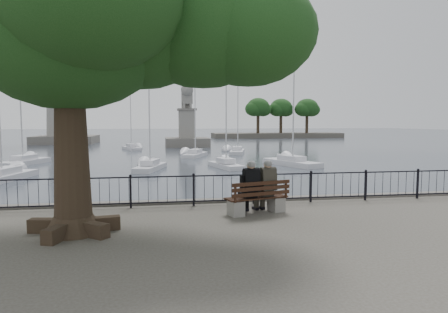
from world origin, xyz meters
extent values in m
cube|color=#5A5651|center=(0.00, 3.00, -0.50)|extent=(200.00, 0.40, 1.20)
plane|color=#2A323C|center=(0.00, 103.00, -1.00)|extent=(260.00, 260.00, 0.00)
cube|color=black|center=(0.00, 2.50, 0.98)|extent=(22.00, 0.04, 0.04)
cube|color=black|center=(0.00, 2.50, 0.15)|extent=(22.00, 0.04, 0.04)
cube|color=slate|center=(0.10, 0.95, 0.22)|extent=(0.49, 0.56, 0.44)
cube|color=slate|center=(1.43, 1.32, 0.22)|extent=(0.49, 0.56, 0.44)
cube|color=black|center=(0.77, 1.13, 0.48)|extent=(1.99, 1.03, 0.04)
cube|color=black|center=(0.84, 0.86, 0.80)|extent=(1.85, 0.56, 0.43)
cube|color=black|center=(0.54, 1.08, 0.61)|extent=(0.45, 0.41, 0.26)
cube|color=black|center=(0.57, 0.97, 1.01)|extent=(0.52, 0.37, 0.64)
sphere|color=tan|center=(0.56, 1.01, 1.46)|extent=(0.24, 0.24, 0.24)
ellipsoid|color=gray|center=(0.56, 0.98, 1.49)|extent=(0.26, 0.26, 0.22)
cube|color=black|center=(0.45, 1.38, 0.24)|extent=(0.45, 0.54, 0.48)
cube|color=#292723|center=(1.08, 1.23, 0.61)|extent=(0.45, 0.41, 0.26)
cube|color=#292723|center=(1.11, 1.12, 1.01)|extent=(0.52, 0.37, 0.64)
sphere|color=tan|center=(1.10, 1.16, 1.46)|extent=(0.24, 0.24, 0.24)
ellipsoid|color=gray|center=(1.11, 1.14, 1.49)|extent=(0.26, 0.26, 0.22)
cube|color=#292723|center=(1.00, 1.53, 0.24)|extent=(0.45, 0.54, 0.48)
cone|color=black|center=(-4.19, -0.16, 0.21)|extent=(1.45, 1.45, 0.43)
cone|color=black|center=(-4.19, -0.16, 2.55)|extent=(0.94, 0.94, 5.10)
ellipsoid|color=#153B14|center=(-4.19, -0.16, 4.93)|extent=(4.93, 4.93, 3.85)
ellipsoid|color=#153B14|center=(-2.57, 0.18, 5.27)|extent=(4.42, 4.42, 3.45)
ellipsoid|color=#153B14|center=(-0.96, -0.08, 5.10)|extent=(3.91, 3.91, 3.05)
ellipsoid|color=#153B14|center=(0.15, -0.42, 4.93)|extent=(3.40, 3.40, 2.65)
ellipsoid|color=#153B14|center=(-4.95, 1.37, 5.44)|extent=(3.91, 3.91, 3.05)
ellipsoid|color=#153B14|center=(-1.89, 1.03, 5.61)|extent=(3.74, 3.74, 2.92)
cube|color=#5A5651|center=(-18.00, 62.00, -0.40)|extent=(9.85, 9.85, 1.40)
cone|color=slate|center=(-18.00, 62.00, 11.82)|extent=(6.30, 6.30, 23.63)
cube|color=#5A5651|center=(2.00, 50.00, -0.40)|extent=(6.43, 6.43, 1.40)
cube|color=slate|center=(2.00, 50.00, 2.24)|extent=(2.36, 2.78, 4.29)
cube|color=#5A5651|center=(2.00, 50.00, 4.54)|extent=(2.78, 3.21, 0.30)
cube|color=slate|center=(2.00, 50.32, 5.44)|extent=(1.39, 2.36, 1.50)
cube|color=slate|center=(2.00, 49.25, 6.19)|extent=(1.61, 1.07, 1.71)
sphere|color=slate|center=(2.00, 48.82, 7.37)|extent=(1.82, 1.82, 1.82)
cube|color=silver|center=(-11.88, 16.74, -0.90)|extent=(2.75, 5.81, 0.62)
cube|color=silver|center=(-11.88, 16.74, -0.40)|extent=(1.62, 2.48, 0.47)
cube|color=silver|center=(-2.82, 20.94, -0.90)|extent=(2.64, 5.09, 0.54)
cube|color=silver|center=(-2.82, 20.94, -0.40)|extent=(1.50, 2.19, 0.41)
cylinder|color=silver|center=(-2.82, 20.67, 4.14)|extent=(0.11, 0.11, 9.48)
cube|color=silver|center=(3.18, 21.38, -0.90)|extent=(2.43, 4.97, 0.53)
cube|color=silver|center=(3.18, 21.38, -0.40)|extent=(1.41, 2.13, 0.40)
cylinder|color=silver|center=(3.18, 21.11, 3.41)|extent=(0.11, 0.11, 8.02)
cube|color=silver|center=(9.01, 22.19, -0.90)|extent=(3.74, 6.27, 0.67)
cube|color=silver|center=(9.01, 22.19, -0.40)|extent=(2.04, 2.75, 0.51)
cylinder|color=silver|center=(9.01, 21.86, 4.73)|extent=(0.13, 0.13, 10.65)
cube|color=silver|center=(-13.74, 26.56, -0.90)|extent=(3.20, 5.94, 0.64)
cube|color=silver|center=(-13.74, 26.56, -0.40)|extent=(1.80, 2.57, 0.48)
cylinder|color=silver|center=(-13.74, 26.25, 5.40)|extent=(0.13, 0.13, 12.01)
cube|color=silver|center=(1.64, 31.98, -0.90)|extent=(3.19, 5.29, 0.57)
cube|color=silver|center=(1.64, 31.98, -0.40)|extent=(1.73, 2.32, 0.43)
cylinder|color=silver|center=(1.64, 31.69, 3.98)|extent=(0.11, 0.11, 9.16)
cube|color=silver|center=(6.92, 35.59, -0.90)|extent=(2.74, 5.45, 0.58)
cube|color=silver|center=(6.92, 35.59, -0.40)|extent=(1.58, 2.34, 0.44)
cylinder|color=silver|center=(6.92, 35.29, 3.88)|extent=(0.12, 0.12, 8.97)
cube|color=silver|center=(-5.79, 43.90, -0.90)|extent=(2.90, 4.93, 0.53)
cube|color=silver|center=(-5.79, 43.90, -0.40)|extent=(1.59, 2.16, 0.40)
cylinder|color=silver|center=(-5.79, 43.64, 4.41)|extent=(0.11, 0.11, 10.01)
cube|color=#46423A|center=(25.00, 80.00, -0.50)|extent=(30.00, 8.00, 1.20)
cylinder|color=black|center=(20.00, 78.00, 2.00)|extent=(0.70, 0.70, 4.00)
ellipsoid|color=#153B14|center=(20.00, 78.00, 6.00)|extent=(5.20, 5.20, 4.16)
cylinder|color=black|center=(26.00, 80.00, 2.00)|extent=(0.70, 0.70, 4.00)
ellipsoid|color=#153B14|center=(26.00, 80.00, 6.00)|extent=(5.20, 5.20, 4.16)
cylinder|color=black|center=(32.00, 79.00, 2.00)|extent=(0.70, 0.70, 4.00)
ellipsoid|color=#153B14|center=(32.00, 79.00, 6.00)|extent=(5.20, 5.20, 4.16)
camera|label=1|loc=(-2.07, -10.30, 2.74)|focal=32.00mm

